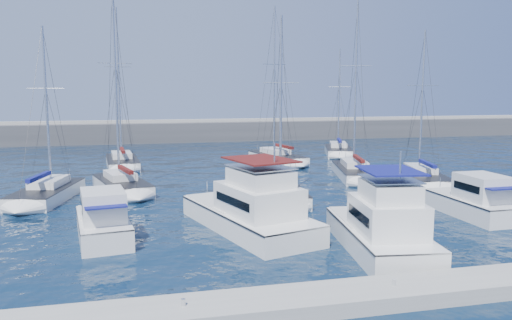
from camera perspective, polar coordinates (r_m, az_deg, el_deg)
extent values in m
plane|color=black|center=(30.12, 5.28, -7.45)|extent=(220.00, 220.00, 0.00)
cube|color=#424244|center=(80.36, -6.57, 2.91)|extent=(160.00, 6.00, 4.00)
cube|color=gray|center=(80.19, -6.59, 4.48)|extent=(160.00, 1.20, 0.50)
cube|color=gray|center=(20.45, 15.44, -14.40)|extent=(40.00, 2.20, 0.60)
cylinder|color=silver|center=(18.08, -8.31, -15.79)|extent=(0.16, 0.16, 0.25)
cylinder|color=silver|center=(20.29, 15.49, -13.29)|extent=(0.16, 0.16, 0.25)
cube|color=silver|center=(28.61, -17.06, -7.77)|extent=(3.39, 6.63, 1.60)
cube|color=#262628|center=(28.42, -17.12, -6.31)|extent=(3.44, 6.64, 0.08)
cube|color=silver|center=(27.47, -17.06, -4.97)|extent=(2.53, 3.21, 1.60)
cube|color=black|center=(27.46, -17.07, -4.81)|extent=(2.49, 2.64, 0.45)
cube|color=navy|center=(26.28, -16.89, -4.88)|extent=(2.27, 2.20, 0.07)
cube|color=silver|center=(29.15, -0.96, -7.12)|extent=(6.62, 11.10, 1.60)
cube|color=#262628|center=(28.97, -0.97, -5.69)|extent=(6.69, 11.12, 0.08)
cube|color=silver|center=(27.69, 0.29, -4.52)|extent=(4.49, 5.56, 1.60)
cube|color=black|center=(27.68, 0.29, -4.36)|extent=(4.28, 4.65, 0.45)
cube|color=silver|center=(27.28, 0.50, -2.03)|extent=(3.46, 3.98, 0.90)
cube|color=#4C110F|center=(27.12, 0.51, 0.05)|extent=(3.90, 4.54, 0.08)
cube|color=silver|center=(26.27, 13.83, -9.06)|extent=(4.43, 8.96, 1.60)
cube|color=#262628|center=(26.06, 13.89, -7.48)|extent=(4.50, 8.97, 0.08)
cube|color=silver|center=(24.89, 14.75, -6.21)|extent=(3.32, 4.32, 1.60)
cube|color=black|center=(24.88, 14.76, -6.03)|extent=(3.27, 3.54, 0.45)
cube|color=silver|center=(24.44, 15.02, -3.48)|extent=(2.60, 3.06, 0.90)
cube|color=navy|center=(24.27, 15.10, -1.16)|extent=(2.94, 3.50, 0.08)
cube|color=silver|center=(35.00, 23.52, -5.23)|extent=(2.81, 6.56, 1.60)
cube|color=#262628|center=(34.84, 23.58, -4.03)|extent=(2.86, 6.56, 0.08)
cube|color=silver|center=(34.07, 24.48, -2.88)|extent=(2.35, 3.05, 1.60)
cube|color=black|center=(34.06, 24.48, -2.75)|extent=(2.39, 2.45, 0.45)
cube|color=navy|center=(33.11, 25.78, -2.73)|extent=(2.20, 2.02, 0.07)
cube|color=silver|center=(39.81, -22.74, -3.80)|extent=(4.60, 8.63, 1.30)
cube|color=#262628|center=(39.69, -22.78, -2.91)|extent=(4.66, 8.64, 0.06)
cube|color=silver|center=(40.11, -22.55, -2.32)|extent=(2.64, 3.91, 0.55)
cylinder|color=silver|center=(39.84, -22.83, 5.95)|extent=(0.18, 0.18, 11.14)
cylinder|color=silver|center=(38.42, -23.51, -1.97)|extent=(0.95, 4.04, 0.12)
cube|color=navy|center=(38.31, -23.58, -1.78)|extent=(1.09, 3.68, 0.28)
cube|color=silver|center=(41.13, -15.06, -3.09)|extent=(5.01, 8.43, 1.30)
cube|color=#262628|center=(41.01, -15.10, -2.23)|extent=(5.07, 8.45, 0.06)
cube|color=silver|center=(41.44, -15.27, -1.68)|extent=(2.81, 3.86, 0.55)
cylinder|color=silver|center=(41.18, -15.75, 8.60)|extent=(0.18, 0.18, 14.42)
cylinder|color=silver|center=(39.73, -14.73, -1.26)|extent=(1.17, 3.85, 0.12)
cube|color=#4C110F|center=(39.61, -14.70, -1.07)|extent=(1.29, 3.53, 0.28)
cube|color=silver|center=(36.33, 2.96, -4.27)|extent=(3.62, 7.15, 1.30)
cube|color=#262628|center=(36.20, 2.97, -3.29)|extent=(3.68, 7.15, 0.06)
cube|color=silver|center=(36.55, 2.85, -2.67)|extent=(2.20, 3.19, 0.55)
cylinder|color=silver|center=(36.19, 2.85, 6.94)|extent=(0.18, 0.18, 11.80)
cylinder|color=silver|center=(35.04, 3.27, -2.22)|extent=(0.49, 3.43, 0.12)
cube|color=#4C110F|center=(34.92, 3.30, -2.01)|extent=(0.68, 3.11, 0.28)
cube|color=silver|center=(47.09, 11.26, -1.59)|extent=(5.24, 9.60, 1.30)
cube|color=#262628|center=(47.00, 11.28, -0.83)|extent=(5.30, 9.62, 0.06)
cube|color=silver|center=(47.50, 11.17, -0.35)|extent=(2.93, 4.36, 0.55)
cylinder|color=silver|center=(47.37, 11.34, 8.74)|extent=(0.18, 0.18, 14.61)
cylinder|color=silver|center=(45.54, 11.62, -0.01)|extent=(1.23, 4.45, 0.12)
cube|color=#4C110F|center=(45.42, 11.65, 0.16)|extent=(1.34, 4.07, 0.28)
cube|color=silver|center=(45.29, 18.39, -2.22)|extent=(4.95, 8.79, 1.30)
cube|color=#262628|center=(45.19, 18.43, -1.44)|extent=(5.01, 8.81, 0.06)
cube|color=silver|center=(45.63, 18.25, -0.94)|extent=(2.78, 4.00, 0.55)
cylinder|color=silver|center=(45.43, 18.47, 6.62)|extent=(0.18, 0.18, 11.59)
cylinder|color=silver|center=(43.89, 18.96, -0.58)|extent=(1.14, 4.06, 0.12)
cube|color=navy|center=(43.77, 19.01, -0.41)|extent=(1.26, 3.71, 0.28)
cube|color=silver|center=(54.16, -15.05, -0.48)|extent=(3.74, 8.74, 1.30)
cube|color=#262628|center=(54.08, -15.07, 0.18)|extent=(3.80, 8.75, 0.06)
cube|color=silver|center=(54.56, -15.11, 0.59)|extent=(2.27, 3.88, 0.55)
cylinder|color=silver|center=(54.47, -15.43, 8.68)|extent=(0.18, 0.18, 14.98)
cylinder|color=silver|center=(52.70, -15.02, 0.94)|extent=(0.50, 4.25, 0.12)
cube|color=#4C110F|center=(52.59, -15.02, 1.09)|extent=(0.69, 3.85, 0.28)
cube|color=silver|center=(55.80, 2.46, 0.03)|extent=(4.92, 9.09, 1.30)
cube|color=#262628|center=(55.72, 2.47, 0.67)|extent=(4.98, 9.10, 0.06)
cube|color=silver|center=(56.15, 2.21, 1.06)|extent=(2.79, 4.12, 0.55)
cylinder|color=silver|center=(56.05, 2.10, 9.28)|extent=(0.18, 0.18, 15.68)
cylinder|color=silver|center=(54.49, 3.12, 1.42)|extent=(1.06, 4.23, 0.12)
cube|color=#4C110F|center=(54.39, 3.17, 1.57)|extent=(1.19, 3.86, 0.28)
cube|color=silver|center=(63.27, 9.38, 0.87)|extent=(5.40, 8.72, 1.30)
cube|color=#262628|center=(63.20, 9.40, 1.43)|extent=(5.46, 8.74, 0.06)
cube|color=silver|center=(63.67, 9.37, 1.77)|extent=(2.97, 4.02, 0.55)
cylinder|color=silver|center=(63.63, 9.47, 7.21)|extent=(0.18, 0.18, 11.66)
cylinder|color=silver|center=(61.89, 9.50, 2.11)|extent=(1.39, 3.93, 0.12)
cube|color=navy|center=(61.78, 9.51, 2.24)|extent=(1.48, 3.61, 0.28)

